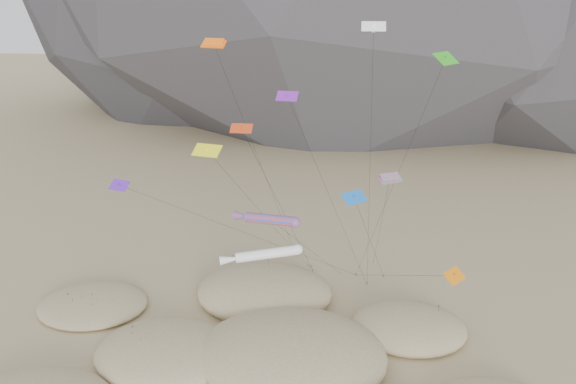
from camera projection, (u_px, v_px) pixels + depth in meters
The scene contains 8 objects.
dunes at pixel (260, 358), 51.39m from camera, with size 51.36×37.37×4.04m.
dune_grass at pixel (255, 366), 50.19m from camera, with size 44.12×29.75×1.48m.
kite_stakes at pixel (309, 270), 68.74m from camera, with size 19.20×4.93×0.30m.
rainbow_tube_kite at pixel (268, 219), 55.42m from camera, with size 10.97×12.28×12.02m.
white_tube_kite at pixel (263, 254), 50.92m from camera, with size 7.43×16.93×10.66m.
orange_parafoil at pixel (215, 47), 54.29m from camera, with size 8.26×11.46×28.15m.
multi_parafoil at pixel (390, 179), 52.64m from camera, with size 2.48×14.55×16.40m.
delta_kites at pixel (320, 144), 50.06m from camera, with size 32.79×20.20×29.84m.
Camera 1 is at (7.06, -37.28, 32.59)m, focal length 35.00 mm.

